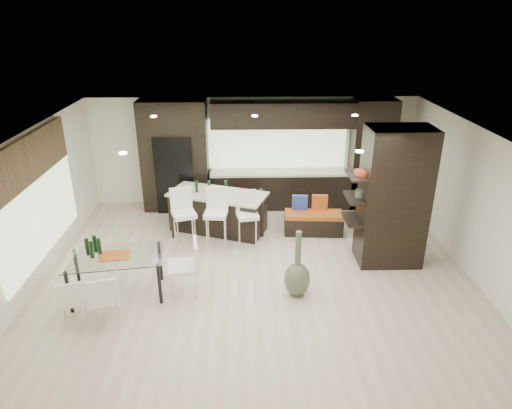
{
  "coord_description": "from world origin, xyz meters",
  "views": [
    {
      "loc": [
        -0.21,
        -7.5,
        4.62
      ],
      "look_at": [
        0.0,
        0.6,
        1.15
      ],
      "focal_mm": 32.0,
      "sensor_mm": 36.0,
      "label": 1
    }
  ],
  "objects_px": {
    "stool_right": "(248,225)",
    "chair_far": "(73,302)",
    "stool_mid": "(216,224)",
    "bench": "(313,223)",
    "stool_left": "(185,224)",
    "floor_vase": "(298,264)",
    "dining_table": "(117,276)",
    "chair_near": "(105,300)",
    "chair_end": "(183,271)",
    "kitchen_island": "(218,212)"
  },
  "relations": [
    {
      "from": "stool_right",
      "to": "chair_far",
      "type": "relative_size",
      "value": 1.26
    },
    {
      "from": "stool_mid",
      "to": "bench",
      "type": "height_order",
      "value": "stool_mid"
    },
    {
      "from": "stool_left",
      "to": "floor_vase",
      "type": "relative_size",
      "value": 0.83
    },
    {
      "from": "dining_table",
      "to": "chair_near",
      "type": "bearing_deg",
      "value": -98.45
    },
    {
      "from": "chair_end",
      "to": "dining_table",
      "type": "bearing_deg",
      "value": 82.26
    },
    {
      "from": "stool_right",
      "to": "floor_vase",
      "type": "distance_m",
      "value": 2.03
    },
    {
      "from": "stool_right",
      "to": "stool_left",
      "type": "bearing_deg",
      "value": 169.97
    },
    {
      "from": "kitchen_island",
      "to": "stool_mid",
      "type": "height_order",
      "value": "stool_mid"
    },
    {
      "from": "stool_mid",
      "to": "chair_end",
      "type": "bearing_deg",
      "value": -98.68
    },
    {
      "from": "stool_left",
      "to": "floor_vase",
      "type": "distance_m",
      "value": 2.83
    },
    {
      "from": "stool_mid",
      "to": "stool_right",
      "type": "xyz_separation_m",
      "value": [
        0.65,
        0.02,
        -0.03
      ]
    },
    {
      "from": "stool_left",
      "to": "chair_end",
      "type": "height_order",
      "value": "stool_left"
    },
    {
      "from": "bench",
      "to": "dining_table",
      "type": "relative_size",
      "value": 0.8
    },
    {
      "from": "bench",
      "to": "chair_near",
      "type": "distance_m",
      "value": 4.85
    },
    {
      "from": "stool_left",
      "to": "chair_far",
      "type": "xyz_separation_m",
      "value": [
        -1.47,
        -2.5,
        -0.13
      ]
    },
    {
      "from": "stool_left",
      "to": "chair_end",
      "type": "relative_size",
      "value": 1.08
    },
    {
      "from": "dining_table",
      "to": "chair_far",
      "type": "relative_size",
      "value": 2.12
    },
    {
      "from": "stool_left",
      "to": "bench",
      "type": "relative_size",
      "value": 0.79
    },
    {
      "from": "chair_far",
      "to": "stool_right",
      "type": "bearing_deg",
      "value": 20.33
    },
    {
      "from": "chair_end",
      "to": "kitchen_island",
      "type": "bearing_deg",
      "value": -18.38
    },
    {
      "from": "stool_left",
      "to": "stool_mid",
      "type": "bearing_deg",
      "value": -19.97
    },
    {
      "from": "chair_near",
      "to": "floor_vase",
      "type": "bearing_deg",
      "value": -3.46
    },
    {
      "from": "bench",
      "to": "chair_near",
      "type": "bearing_deg",
      "value": -136.85
    },
    {
      "from": "kitchen_island",
      "to": "floor_vase",
      "type": "distance_m",
      "value": 3.02
    },
    {
      "from": "chair_far",
      "to": "stool_mid",
      "type": "bearing_deg",
      "value": 27.81
    },
    {
      "from": "dining_table",
      "to": "kitchen_island",
      "type": "bearing_deg",
      "value": 49.07
    },
    {
      "from": "stool_mid",
      "to": "floor_vase",
      "type": "relative_size",
      "value": 0.83
    },
    {
      "from": "floor_vase",
      "to": "stool_right",
      "type": "bearing_deg",
      "value": 114.47
    },
    {
      "from": "stool_mid",
      "to": "chair_end",
      "type": "height_order",
      "value": "stool_mid"
    },
    {
      "from": "stool_mid",
      "to": "floor_vase",
      "type": "height_order",
      "value": "floor_vase"
    },
    {
      "from": "kitchen_island",
      "to": "chair_near",
      "type": "height_order",
      "value": "kitchen_island"
    },
    {
      "from": "kitchen_island",
      "to": "dining_table",
      "type": "xyz_separation_m",
      "value": [
        -1.62,
        -2.55,
        -0.06
      ]
    },
    {
      "from": "chair_far",
      "to": "kitchen_island",
      "type": "bearing_deg",
      "value": 35.27
    },
    {
      "from": "chair_end",
      "to": "chair_near",
      "type": "bearing_deg",
      "value": 115.87
    },
    {
      "from": "kitchen_island",
      "to": "chair_far",
      "type": "bearing_deg",
      "value": -102.39
    },
    {
      "from": "stool_left",
      "to": "chair_near",
      "type": "xyz_separation_m",
      "value": [
        -0.97,
        -2.52,
        -0.1
      ]
    },
    {
      "from": "stool_mid",
      "to": "floor_vase",
      "type": "xyz_separation_m",
      "value": [
        1.49,
        -1.83,
        0.1
      ]
    },
    {
      "from": "floor_vase",
      "to": "bench",
      "type": "bearing_deg",
      "value": 75.31
    },
    {
      "from": "kitchen_island",
      "to": "floor_vase",
      "type": "xyz_separation_m",
      "value": [
        1.49,
        -2.62,
        0.17
      ]
    },
    {
      "from": "kitchen_island",
      "to": "stool_mid",
      "type": "relative_size",
      "value": 2.07
    },
    {
      "from": "chair_far",
      "to": "dining_table",
      "type": "bearing_deg",
      "value": 33.88
    },
    {
      "from": "kitchen_island",
      "to": "bench",
      "type": "bearing_deg",
      "value": 14.46
    },
    {
      "from": "stool_right",
      "to": "dining_table",
      "type": "distance_m",
      "value": 2.89
    },
    {
      "from": "kitchen_island",
      "to": "dining_table",
      "type": "distance_m",
      "value": 3.02
    },
    {
      "from": "floor_vase",
      "to": "dining_table",
      "type": "bearing_deg",
      "value": 178.72
    },
    {
      "from": "dining_table",
      "to": "bench",
      "type": "bearing_deg",
      "value": 23.37
    },
    {
      "from": "stool_right",
      "to": "bench",
      "type": "bearing_deg",
      "value": 9.71
    },
    {
      "from": "chair_far",
      "to": "chair_end",
      "type": "distance_m",
      "value": 1.81
    },
    {
      "from": "stool_mid",
      "to": "dining_table",
      "type": "distance_m",
      "value": 2.4
    },
    {
      "from": "kitchen_island",
      "to": "stool_left",
      "type": "distance_m",
      "value": 1.02
    }
  ]
}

